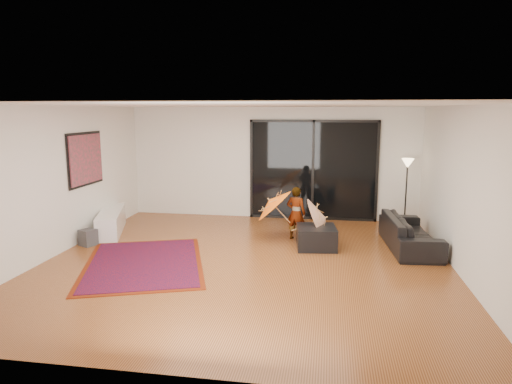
% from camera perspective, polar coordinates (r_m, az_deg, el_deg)
% --- Properties ---
extents(floor, '(7.00, 7.00, 0.00)m').
position_cam_1_polar(floor, '(8.04, -1.27, -8.82)').
color(floor, '#965329').
rests_on(floor, ground).
extents(ceiling, '(7.00, 7.00, 0.00)m').
position_cam_1_polar(ceiling, '(7.61, -1.35, 10.80)').
color(ceiling, white).
rests_on(ceiling, wall_back).
extents(wall_back, '(7.00, 0.00, 7.00)m').
position_cam_1_polar(wall_back, '(11.14, 2.00, 3.63)').
color(wall_back, silver).
rests_on(wall_back, floor).
extents(wall_front, '(7.00, 0.00, 7.00)m').
position_cam_1_polar(wall_front, '(4.40, -9.75, -6.69)').
color(wall_front, silver).
rests_on(wall_front, floor).
extents(wall_left, '(0.00, 7.00, 7.00)m').
position_cam_1_polar(wall_left, '(9.03, -23.72, 1.24)').
color(wall_left, silver).
rests_on(wall_left, floor).
extents(wall_right, '(0.00, 7.00, 7.00)m').
position_cam_1_polar(wall_right, '(7.87, 24.63, -0.02)').
color(wall_right, silver).
rests_on(wall_right, floor).
extents(sliding_door, '(3.06, 0.07, 2.40)m').
position_cam_1_polar(sliding_door, '(11.04, 7.13, 2.72)').
color(sliding_door, black).
rests_on(sliding_door, wall_back).
extents(painting, '(0.04, 1.28, 1.08)m').
position_cam_1_polar(painting, '(9.82, -20.52, 3.88)').
color(painting, black).
rests_on(painting, wall_left).
extents(media_console, '(0.99, 1.78, 0.48)m').
position_cam_1_polar(media_console, '(10.38, -17.65, -3.55)').
color(media_console, white).
rests_on(media_console, floor).
extents(speaker, '(0.37, 0.37, 0.32)m').
position_cam_1_polar(speaker, '(9.58, -20.24, -5.35)').
color(speaker, '#424244').
rests_on(speaker, floor).
extents(persian_rug, '(2.76, 3.24, 0.02)m').
position_cam_1_polar(persian_rug, '(8.22, -13.84, -8.62)').
color(persian_rug, '#601C08').
rests_on(persian_rug, floor).
extents(sofa, '(0.96, 2.13, 0.61)m').
position_cam_1_polar(sofa, '(9.27, 18.66, -4.83)').
color(sofa, black).
rests_on(sofa, floor).
extents(ottoman, '(0.82, 0.82, 0.42)m').
position_cam_1_polar(ottoman, '(8.88, 7.55, -5.64)').
color(ottoman, black).
rests_on(ottoman, floor).
extents(floor_lamp, '(0.27, 0.27, 1.57)m').
position_cam_1_polar(floor_lamp, '(10.68, 18.37, 2.23)').
color(floor_lamp, black).
rests_on(floor_lamp, floor).
extents(child, '(0.45, 0.36, 1.10)m').
position_cam_1_polar(child, '(9.35, 5.02, -2.65)').
color(child, '#999999').
rests_on(child, floor).
extents(parasol_orange, '(0.76, 0.89, 0.89)m').
position_cam_1_polar(parasol_orange, '(9.32, 1.64, -1.49)').
color(parasol_orange, orange).
rests_on(parasol_orange, child).
extents(parasol_white, '(0.56, 0.96, 0.97)m').
position_cam_1_polar(parasol_white, '(9.19, 8.69, -3.23)').
color(parasol_white, white).
rests_on(parasol_white, floor).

